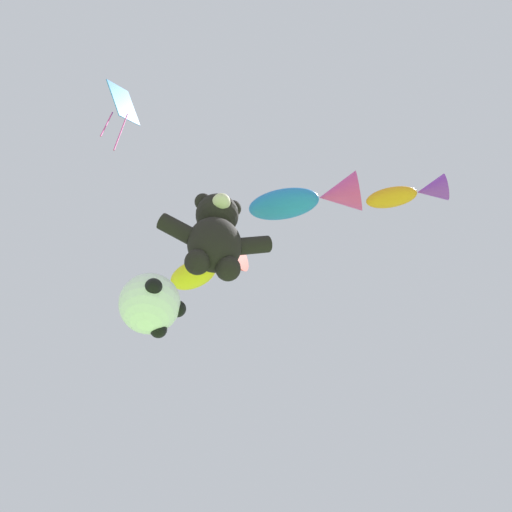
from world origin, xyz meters
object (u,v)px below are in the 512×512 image
at_px(teddy_bear_kite, 216,234).
at_px(fish_kite_goldfin, 210,267).
at_px(fish_kite_tangerine, 411,193).
at_px(fish_kite_cobalt, 311,199).
at_px(soccer_ball_kite, 150,304).
at_px(diamond_kite, 122,106).

xyz_separation_m(teddy_bear_kite, fish_kite_goldfin, (0.20, 1.65, 0.97)).
bearing_deg(fish_kite_tangerine, fish_kite_cobalt, 137.52).
xyz_separation_m(teddy_bear_kite, fish_kite_cobalt, (1.99, 0.11, 2.03)).
height_order(soccer_ball_kite, fish_kite_tangerine, fish_kite_tangerine).
height_order(teddy_bear_kite, fish_kite_goldfin, fish_kite_goldfin).
height_order(fish_kite_cobalt, fish_kite_goldfin, fish_kite_cobalt).
relative_size(fish_kite_tangerine, fish_kite_goldfin, 0.90).
bearing_deg(teddy_bear_kite, soccer_ball_kite, 169.01).
xyz_separation_m(soccer_ball_kite, diamond_kite, (-1.51, 0.12, 6.17)).
distance_m(fish_kite_tangerine, diamond_kite, 6.92).
bearing_deg(fish_kite_cobalt, teddy_bear_kite, -176.87).
distance_m(fish_kite_tangerine, fish_kite_cobalt, 2.24).
distance_m(teddy_bear_kite, diamond_kite, 4.98).
bearing_deg(fish_kite_cobalt, fish_kite_tangerine, -42.48).
bearing_deg(fish_kite_cobalt, diamond_kite, 177.61).
height_order(teddy_bear_kite, fish_kite_cobalt, fish_kite_cobalt).
bearing_deg(soccer_ball_kite, fish_kite_cobalt, -1.23).
distance_m(teddy_bear_kite, fish_kite_goldfin, 1.92).
height_order(fish_kite_tangerine, fish_kite_goldfin, fish_kite_goldfin).
bearing_deg(soccer_ball_kite, fish_kite_tangerine, -17.76).
relative_size(soccer_ball_kite, fish_kite_goldfin, 0.62).
xyz_separation_m(teddy_bear_kite, soccer_ball_kite, (-0.88, 0.17, -1.81)).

